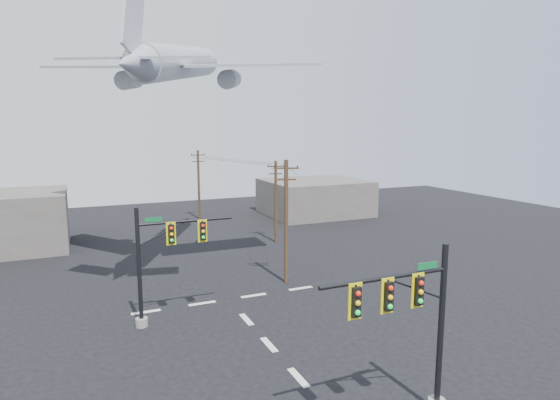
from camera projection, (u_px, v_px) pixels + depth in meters
name	position (u px, v px, depth m)	size (l,w,h in m)	color
ground	(298.00, 378.00, 24.05)	(120.00, 120.00, 0.00)	black
lane_markings	(261.00, 335.00, 28.88)	(14.00, 21.20, 0.01)	silver
signal_mast_near	(415.00, 326.00, 19.93)	(6.54, 0.86, 7.80)	gray
signal_mast_far	(160.00, 262.00, 30.04)	(6.56, 0.86, 7.80)	gray
utility_pole_a	(286.00, 219.00, 37.92)	(1.94, 0.88, 10.16)	#43301C
utility_pole_b	(276.00, 200.00, 51.53)	(1.78, 0.68, 9.08)	#43301C
utility_pole_c	(199.00, 183.00, 64.41)	(1.96, 0.33, 9.56)	#43301C
power_lines	(251.00, 163.00, 51.45)	(6.35, 29.23, 0.32)	black
airliner	(179.00, 63.00, 39.64)	(21.63, 23.64, 6.71)	#A0A4AC
building_right	(315.00, 197.00, 68.57)	(14.00, 12.00, 5.00)	#625C56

